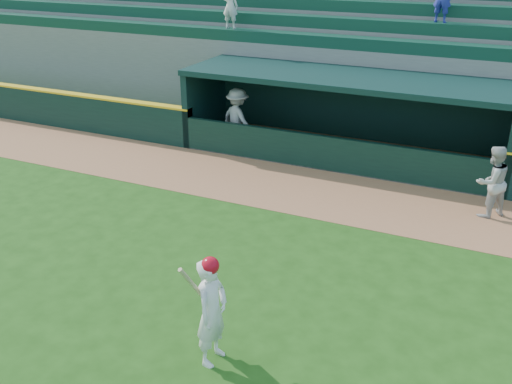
{
  "coord_description": "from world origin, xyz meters",
  "views": [
    {
      "loc": [
        4.41,
        -7.99,
        5.99
      ],
      "look_at": [
        0.0,
        1.6,
        1.3
      ],
      "focal_mm": 40.0,
      "sensor_mm": 36.0,
      "label": 1
    }
  ],
  "objects": [
    {
      "name": "ground",
      "position": [
        0.0,
        0.0,
        0.0
      ],
      "size": [
        120.0,
        120.0,
        0.0
      ],
      "primitive_type": "plane",
      "color": "#1D4511",
      "rests_on": "ground"
    },
    {
      "name": "wall_stripe_left",
      "position": [
        -12.25,
        6.55,
        1.23
      ],
      "size": [
        15.5,
        0.32,
        0.06
      ],
      "primitive_type": "cube",
      "color": "gold",
      "rests_on": "field_wall_left"
    },
    {
      "name": "dugout_player_inside",
      "position": [
        -3.16,
        7.12,
        0.94
      ],
      "size": [
        1.4,
        1.12,
        1.89
      ],
      "primitive_type": "imported",
      "rotation": [
        0.0,
        0.0,
        2.74
      ],
      "color": "#A9A9A4",
      "rests_on": "ground"
    },
    {
      "name": "batter_at_plate",
      "position": [
        0.86,
        -1.85,
        0.92
      ],
      "size": [
        0.49,
        0.81,
        1.84
      ],
      "color": "white",
      "rests_on": "ground"
    },
    {
      "name": "field_wall_left",
      "position": [
        -12.25,
        6.55,
        0.6
      ],
      "size": [
        15.5,
        0.3,
        1.2
      ],
      "primitive_type": "cube",
      "color": "black",
      "rests_on": "ground"
    },
    {
      "name": "dugout_player_front",
      "position": [
        4.3,
        5.3,
        0.86
      ],
      "size": [
        1.06,
        1.06,
        1.73
      ],
      "primitive_type": "imported",
      "rotation": [
        0.0,
        0.0,
        3.92
      ],
      "color": "#ACACA6",
      "rests_on": "ground"
    },
    {
      "name": "stands",
      "position": [
        0.02,
        12.57,
        2.4
      ],
      "size": [
        34.5,
        6.25,
        7.17
      ],
      "color": "slate",
      "rests_on": "ground"
    },
    {
      "name": "dugout",
      "position": [
        0.0,
        8.0,
        1.36
      ],
      "size": [
        9.4,
        2.8,
        2.46
      ],
      "color": "slate",
      "rests_on": "ground"
    },
    {
      "name": "warning_track",
      "position": [
        0.0,
        4.9,
        0.01
      ],
      "size": [
        40.0,
        3.0,
        0.01
      ],
      "primitive_type": "cube",
      "color": "#965F3C",
      "rests_on": "ground"
    }
  ]
}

